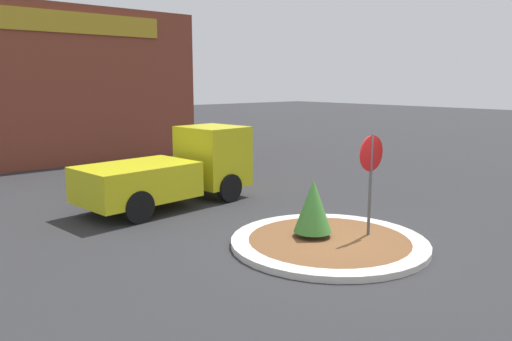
# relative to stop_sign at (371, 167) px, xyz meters

# --- Properties ---
(ground_plane) EXTENTS (120.00, 120.00, 0.00)m
(ground_plane) POSITION_rel_stop_sign_xyz_m (-0.97, 0.37, -1.78)
(ground_plane) COLOR #2D2D30
(traffic_island) EXTENTS (4.51, 4.51, 0.14)m
(traffic_island) POSITION_rel_stop_sign_xyz_m (-0.97, 0.37, -1.70)
(traffic_island) COLOR beige
(traffic_island) RESTS_ON ground_plane
(stop_sign) EXTENTS (0.83, 0.07, 2.52)m
(stop_sign) POSITION_rel_stop_sign_xyz_m (0.00, 0.00, 0.00)
(stop_sign) COLOR #4C4C51
(stop_sign) RESTS_ON ground_plane
(island_shrub) EXTENTS (0.89, 0.89, 1.35)m
(island_shrub) POSITION_rel_stop_sign_xyz_m (-1.09, 0.77, -0.90)
(island_shrub) COLOR brown
(island_shrub) RESTS_ON traffic_island
(utility_truck) EXTENTS (5.50, 2.54, 2.29)m
(utility_truck) POSITION_rel_stop_sign_xyz_m (-1.53, 6.01, -0.69)
(utility_truck) COLOR gold
(utility_truck) RESTS_ON ground_plane
(storefront_building) EXTENTS (13.65, 6.07, 7.01)m
(storefront_building) POSITION_rel_stop_sign_xyz_m (-1.63, 18.06, 1.73)
(storefront_building) COLOR brown
(storefront_building) RESTS_ON ground_plane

